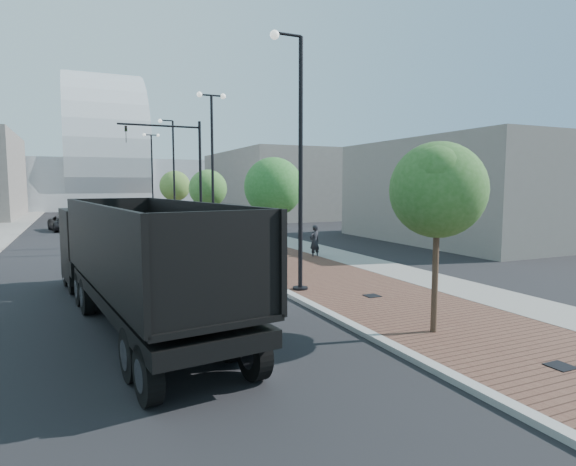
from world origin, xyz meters
name	(u,v)px	position (x,y,z in m)	size (l,w,h in m)	color
ground	(520,415)	(0.00, 0.00, 0.00)	(220.00, 220.00, 0.00)	black
sidewalk	(194,225)	(3.50, 40.00, 0.06)	(7.00, 140.00, 0.12)	#4C2D23
concrete_strip	(221,224)	(6.20, 40.00, 0.07)	(2.40, 140.00, 0.13)	slate
curb	(157,226)	(0.00, 40.00, 0.07)	(0.30, 140.00, 0.14)	gray
dump_truck	(119,262)	(-5.64, 10.59, 1.48)	(4.19, 13.64, 3.51)	black
white_sedan	(212,282)	(-2.84, 9.62, 0.77)	(1.62, 4.65, 1.53)	silver
dark_car_mid	(65,223)	(-7.78, 39.73, 0.66)	(2.21, 4.79, 1.33)	black
dark_car_far	(95,213)	(-4.86, 53.14, 0.76)	(2.13, 5.23, 1.52)	black
pedestrian	(315,242)	(4.82, 17.02, 0.91)	(0.66, 0.44, 1.82)	black
streetlight_1	(298,174)	(0.49, 10.00, 4.34)	(1.44, 0.56, 9.21)	black
streetlight_2	(213,170)	(0.60, 22.00, 4.82)	(1.72, 0.56, 9.28)	black
streetlight_3	(173,180)	(0.49, 34.00, 4.34)	(1.44, 0.56, 9.21)	black
streetlight_4	(152,177)	(0.60, 46.00, 4.82)	(1.72, 0.56, 9.28)	black
traffic_mast	(186,169)	(-0.30, 25.00, 4.98)	(5.09, 0.20, 8.00)	black
tree_0	(439,190)	(1.65, 4.02, 3.81)	(2.48, 2.45, 5.05)	#382619
tree_1	(274,187)	(1.65, 15.02, 3.84)	(2.75, 2.75, 5.23)	#382619
tree_2	(208,189)	(1.65, 27.02, 3.68)	(2.64, 2.64, 5.01)	#382619
tree_3	(175,186)	(1.65, 39.02, 3.84)	(2.82, 2.82, 5.26)	#382619
convention_center	(105,173)	(-2.00, 85.00, 6.00)	(50.00, 30.00, 50.00)	#ABB1B6
commercial_block_ne	(273,184)	(16.00, 50.00, 4.00)	(12.00, 22.00, 8.00)	slate
commercial_block_e	(462,191)	(18.00, 20.00, 3.50)	(10.00, 16.00, 7.00)	#66615C
utility_cover_0	(560,366)	(2.40, 1.00, 0.13)	(0.50, 0.50, 0.02)	black
utility_cover_1	(372,296)	(2.40, 8.00, 0.13)	(0.50, 0.50, 0.02)	black
utility_cover_2	(260,254)	(2.40, 19.00, 0.13)	(0.50, 0.50, 0.02)	black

